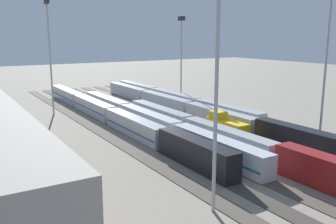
% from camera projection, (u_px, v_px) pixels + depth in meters
% --- Properties ---
extents(ground_plane, '(400.00, 400.00, 0.00)m').
position_uv_depth(ground_plane, '(163.00, 124.00, 85.93)').
color(ground_plane, gray).
extents(track_bed_0, '(140.00, 2.80, 0.12)m').
position_uv_depth(track_bed_0, '(213.00, 117.00, 93.60)').
color(track_bed_0, '#3D3833').
rests_on(track_bed_0, ground_plane).
extents(track_bed_1, '(140.00, 2.80, 0.12)m').
position_uv_depth(track_bed_1, '(197.00, 119.00, 91.04)').
color(track_bed_1, '#4C443D').
rests_on(track_bed_1, ground_plane).
extents(track_bed_2, '(140.00, 2.80, 0.12)m').
position_uv_depth(track_bed_2, '(180.00, 122.00, 88.48)').
color(track_bed_2, '#4C443D').
rests_on(track_bed_2, ground_plane).
extents(track_bed_3, '(140.00, 2.80, 0.12)m').
position_uv_depth(track_bed_3, '(163.00, 124.00, 85.92)').
color(track_bed_3, '#3D3833').
rests_on(track_bed_3, ground_plane).
extents(track_bed_4, '(140.00, 2.80, 0.12)m').
position_uv_depth(track_bed_4, '(144.00, 127.00, 83.36)').
color(track_bed_4, '#4C443D').
rests_on(track_bed_4, ground_plane).
extents(track_bed_5, '(140.00, 2.80, 0.12)m').
position_uv_depth(track_bed_5, '(124.00, 130.00, 80.81)').
color(track_bed_5, '#3D3833').
rests_on(track_bed_5, ground_plane).
extents(track_bed_6, '(140.00, 2.80, 0.12)m').
position_uv_depth(track_bed_6, '(102.00, 133.00, 78.25)').
color(track_bed_6, '#4C443D').
rests_on(track_bed_6, ground_plane).
extents(train_on_track_2, '(10.00, 3.00, 5.00)m').
position_uv_depth(train_on_track_2, '(226.00, 128.00, 74.07)').
color(train_on_track_2, gold).
rests_on(train_on_track_2, ground_plane).
extents(train_on_track_0, '(71.40, 3.06, 3.80)m').
position_uv_depth(train_on_track_0, '(174.00, 99.00, 108.93)').
color(train_on_track_0, '#B7BABF').
rests_on(train_on_track_0, ground_plane).
extents(train_on_track_5, '(90.60, 3.06, 4.40)m').
position_uv_depth(train_on_track_5, '(108.00, 114.00, 87.82)').
color(train_on_track_5, black).
rests_on(train_on_track_5, ground_plane).
extents(train_on_track_1, '(90.60, 3.00, 4.40)m').
position_uv_depth(train_on_track_1, '(186.00, 108.00, 94.87)').
color(train_on_track_1, black).
rests_on(train_on_track_1, ground_plane).
extents(train_on_track_4, '(71.40, 3.06, 3.80)m').
position_uv_depth(train_on_track_4, '(148.00, 121.00, 81.14)').
color(train_on_track_4, silver).
rests_on(train_on_track_4, ground_plane).
extents(train_on_track_3, '(66.40, 3.06, 4.40)m').
position_uv_depth(train_on_track_3, '(219.00, 136.00, 68.32)').
color(train_on_track_3, maroon).
rests_on(train_on_track_3, ground_plane).
extents(light_mast_0, '(2.80, 0.70, 28.81)m').
position_uv_depth(light_mast_0, '(327.00, 48.00, 66.37)').
color(light_mast_0, '#9EA0A5').
rests_on(light_mast_0, ground_plane).
extents(light_mast_1, '(2.80, 0.70, 29.36)m').
position_uv_depth(light_mast_1, '(49.00, 43.00, 93.40)').
color(light_mast_1, '#9EA0A5').
rests_on(light_mast_1, ground_plane).
extents(light_mast_2, '(2.80, 0.70, 25.86)m').
position_uv_depth(light_mast_2, '(181.00, 49.00, 107.22)').
color(light_mast_2, '#9EA0A5').
rests_on(light_mast_2, ground_plane).
extents(light_mast_3, '(2.80, 0.70, 29.09)m').
position_uv_depth(light_mast_3, '(217.00, 55.00, 39.75)').
color(light_mast_3, '#9EA0A5').
rests_on(light_mast_3, ground_plane).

